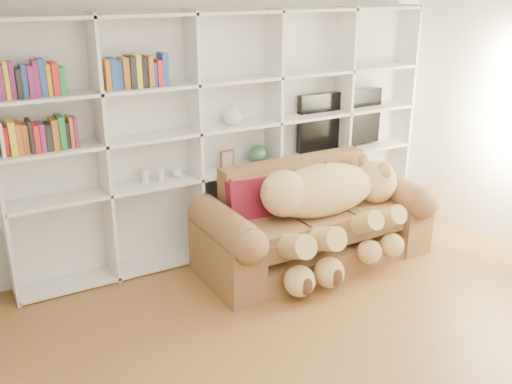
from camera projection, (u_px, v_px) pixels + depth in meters
floor at (384, 363)px, 4.19m from camera, size 5.00×5.00×0.00m
wall_back at (226, 117)px, 5.75m from camera, size 5.00×0.02×2.70m
bookshelf at (211, 127)px, 5.55m from camera, size 4.43×0.35×2.40m
sofa at (312, 225)px, 5.65m from camera, size 2.29×0.99×0.96m
teddy_bear at (329, 202)px, 5.41m from camera, size 1.68×0.93×0.97m
throw_pillow at (249, 200)px, 5.37m from camera, size 0.43×0.26×0.43m
gift_box at (400, 226)px, 6.28m from camera, size 0.32×0.31×0.21m
tv at (340, 121)px, 6.32m from camera, size 1.10×0.18×0.65m
picture_frame at (227, 159)px, 5.68m from camera, size 0.15×0.03×0.19m
green_vase at (258, 155)px, 5.85m from camera, size 0.20×0.20×0.20m
figurine_tall at (145, 176)px, 5.29m from camera, size 0.09×0.09×0.15m
figurine_short at (160, 175)px, 5.37m from camera, size 0.08×0.08×0.11m
snow_globe at (177, 173)px, 5.45m from camera, size 0.09×0.09×0.09m
shelf_vase at (233, 115)px, 5.56m from camera, size 0.20×0.20×0.20m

